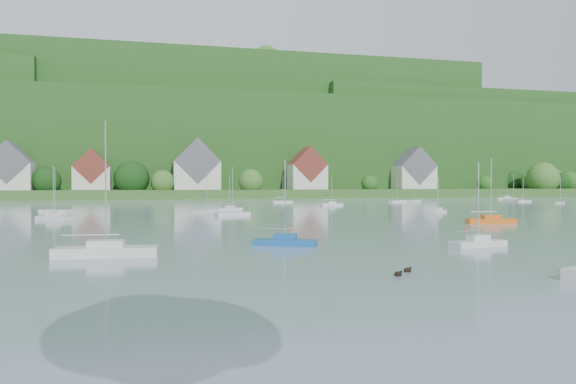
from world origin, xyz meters
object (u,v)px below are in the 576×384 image
at_px(near_sailboat_1, 285,241).
at_px(near_sailboat_3, 478,242).
at_px(near_sailboat_5, 491,220).
at_px(near_sailboat_0, 106,250).

height_order(near_sailboat_1, near_sailboat_3, near_sailboat_1).
xyz_separation_m(near_sailboat_3, near_sailboat_5, (17.43, 23.73, 0.05)).
relative_size(near_sailboat_3, near_sailboat_5, 0.82).
xyz_separation_m(near_sailboat_0, near_sailboat_3, (30.34, -1.09, -0.08)).
bearing_deg(near_sailboat_3, near_sailboat_5, 41.56).
relative_size(near_sailboat_0, near_sailboat_3, 1.39).
height_order(near_sailboat_0, near_sailboat_3, near_sailboat_0).
relative_size(near_sailboat_1, near_sailboat_5, 0.85).
height_order(near_sailboat_0, near_sailboat_5, near_sailboat_0).
bearing_deg(near_sailboat_0, near_sailboat_5, 30.25).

